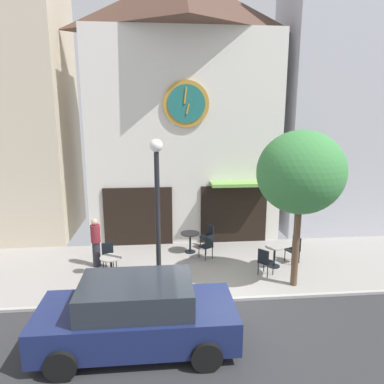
% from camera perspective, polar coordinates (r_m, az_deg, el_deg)
% --- Properties ---
extents(ground_plane, '(27.78, 11.56, 0.13)m').
position_cam_1_polar(ground_plane, '(9.27, 6.00, -20.78)').
color(ground_plane, gray).
extents(clock_building, '(7.56, 4.19, 10.36)m').
position_cam_1_polar(clock_building, '(14.79, -1.38, 13.72)').
color(clock_building, silver).
rests_on(clock_building, ground_plane).
extents(neighbor_building_right, '(5.39, 3.10, 12.38)m').
position_cam_1_polar(neighbor_building_right, '(16.92, 23.56, 15.36)').
color(neighbor_building_right, '#B2B2BC').
rests_on(neighbor_building_right, ground_plane).
extents(street_lamp, '(0.36, 0.36, 4.41)m').
position_cam_1_polar(street_lamp, '(9.97, -5.57, -3.96)').
color(street_lamp, black).
rests_on(street_lamp, ground_plane).
extents(street_tree, '(2.51, 2.26, 4.64)m').
position_cam_1_polar(street_tree, '(10.40, 17.23, 2.97)').
color(street_tree, brown).
rests_on(street_tree, ground_plane).
extents(cafe_table_center_right, '(0.67, 0.67, 0.77)m').
position_cam_1_polar(cafe_table_center_right, '(11.33, -12.96, -11.36)').
color(cafe_table_center_right, black).
rests_on(cafe_table_center_right, ground_plane).
extents(cafe_table_leftmost, '(0.71, 0.71, 0.75)m').
position_cam_1_polar(cafe_table_leftmost, '(13.18, -0.31, -7.55)').
color(cafe_table_leftmost, black).
rests_on(cafe_table_leftmost, ground_plane).
extents(cafe_table_near_curb, '(0.65, 0.65, 0.73)m').
position_cam_1_polar(cafe_table_near_curb, '(12.32, 13.23, -9.55)').
color(cafe_table_near_curb, black).
rests_on(cafe_table_near_curb, ground_plane).
extents(cafe_chair_near_lamp, '(0.53, 0.53, 0.90)m').
position_cam_1_polar(cafe_chair_near_lamp, '(12.12, -13.37, -9.77)').
color(cafe_chair_near_lamp, black).
rests_on(cafe_chair_near_lamp, ground_plane).
extents(cafe_chair_by_entrance, '(0.56, 0.56, 0.90)m').
position_cam_1_polar(cafe_chair_by_entrance, '(12.61, 2.49, -8.53)').
color(cafe_chair_by_entrance, black).
rests_on(cafe_chair_by_entrance, ground_plane).
extents(cafe_chair_near_tree, '(0.56, 0.56, 0.90)m').
position_cam_1_polar(cafe_chair_near_tree, '(11.58, 11.70, -10.76)').
color(cafe_chair_near_tree, black).
rests_on(cafe_chair_near_tree, ground_plane).
extents(cafe_chair_mid_row, '(0.55, 0.55, 0.90)m').
position_cam_1_polar(cafe_chair_mid_row, '(13.63, 2.67, -6.89)').
color(cafe_chair_mid_row, black).
rests_on(cafe_chair_mid_row, ground_plane).
extents(cafe_chair_under_awning, '(0.52, 0.52, 0.90)m').
position_cam_1_polar(cafe_chair_under_awning, '(12.85, 16.25, -8.63)').
color(cafe_chair_under_awning, black).
rests_on(cafe_chair_under_awning, ground_plane).
extents(pedestrian_maroon, '(0.38, 0.38, 1.67)m').
position_cam_1_polar(pedestrian_maroon, '(12.36, -15.31, -7.79)').
color(pedestrian_maroon, '#2D2D38').
rests_on(pedestrian_maroon, ground_plane).
extents(parked_car_navy, '(4.30, 2.03, 1.55)m').
position_cam_1_polar(parked_car_navy, '(8.24, -8.89, -19.07)').
color(parked_car_navy, navy).
rests_on(parked_car_navy, ground_plane).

